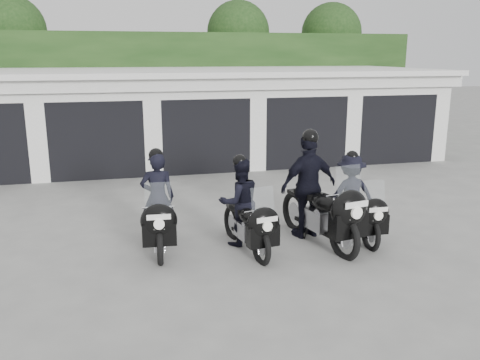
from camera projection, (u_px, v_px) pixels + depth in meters
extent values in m
plane|color=gray|center=(256.00, 235.00, 9.96)|extent=(80.00, 80.00, 0.00)
cube|color=white|center=(191.00, 115.00, 17.63)|extent=(16.00, 6.00, 2.80)
cube|color=white|center=(191.00, 72.00, 17.09)|extent=(16.40, 6.80, 0.16)
cube|color=white|center=(207.00, 83.00, 14.27)|extent=(16.40, 0.12, 0.40)
cube|color=black|center=(207.00, 169.00, 15.09)|extent=(16.00, 0.06, 0.24)
cube|color=white|center=(38.00, 131.00, 13.88)|extent=(0.50, 0.50, 2.80)
cube|color=black|center=(98.00, 134.00, 15.30)|extent=(2.60, 2.60, 2.20)
cube|color=white|center=(94.00, 90.00, 13.97)|extent=(2.60, 0.50, 0.60)
cube|color=white|center=(152.00, 128.00, 14.59)|extent=(0.50, 0.50, 2.80)
cube|color=black|center=(200.00, 131.00, 16.01)|extent=(2.60, 2.60, 2.20)
cube|color=white|center=(205.00, 88.00, 14.68)|extent=(2.60, 0.50, 0.60)
cube|color=white|center=(256.00, 124.00, 15.30)|extent=(0.50, 0.50, 2.80)
cube|color=black|center=(293.00, 128.00, 16.72)|extent=(2.60, 2.60, 2.20)
cube|color=white|center=(306.00, 86.00, 15.39)|extent=(2.60, 0.50, 0.60)
cube|color=white|center=(351.00, 121.00, 16.01)|extent=(0.50, 0.50, 2.80)
cube|color=black|center=(378.00, 125.00, 17.43)|extent=(2.60, 2.60, 2.20)
cube|color=white|center=(397.00, 85.00, 16.10)|extent=(2.60, 0.50, 0.60)
cube|color=white|center=(437.00, 118.00, 16.73)|extent=(0.50, 0.50, 2.80)
cube|color=#173312|center=(177.00, 86.00, 21.22)|extent=(20.00, 2.00, 4.30)
sphere|color=#173312|center=(11.00, 30.00, 20.60)|extent=(2.80, 2.80, 2.80)
cylinder|color=black|center=(18.00, 98.00, 21.26)|extent=(0.24, 0.24, 3.30)
sphere|color=#173312|center=(238.00, 32.00, 22.78)|extent=(2.80, 2.80, 2.80)
cylinder|color=black|center=(238.00, 94.00, 23.45)|extent=(0.24, 0.24, 3.30)
sphere|color=#173312|center=(331.00, 33.00, 23.82)|extent=(2.80, 2.80, 2.80)
cylinder|color=black|center=(329.00, 92.00, 24.48)|extent=(0.24, 0.24, 3.30)
torus|color=black|center=(160.00, 245.00, 8.62)|extent=(0.16, 0.72, 0.72)
torus|color=black|center=(158.00, 219.00, 9.97)|extent=(0.16, 0.72, 0.72)
cube|color=#A8A8AD|center=(159.00, 227.00, 9.29)|extent=(0.29, 0.55, 0.31)
cube|color=black|center=(159.00, 236.00, 9.31)|extent=(0.16, 1.28, 0.06)
ellipsoid|color=black|center=(158.00, 213.00, 9.05)|extent=(0.35, 0.58, 0.28)
cube|color=black|center=(158.00, 205.00, 9.45)|extent=(0.29, 0.55, 0.10)
ellipsoid|color=black|center=(159.00, 221.00, 8.43)|extent=(0.64, 0.36, 0.59)
cube|color=black|center=(159.00, 234.00, 8.49)|extent=(0.58, 0.25, 0.39)
cube|color=#B2BFC6|center=(158.00, 198.00, 8.36)|extent=(0.44, 0.14, 0.50)
cylinder|color=silver|center=(158.00, 207.00, 8.58)|extent=(0.55, 0.06, 0.03)
cube|color=white|center=(159.00, 217.00, 8.24)|extent=(0.39, 0.04, 0.09)
cube|color=white|center=(159.00, 227.00, 8.31)|extent=(0.18, 0.03, 0.10)
imported|color=black|center=(158.00, 198.00, 9.44)|extent=(0.65, 0.45, 1.72)
sphere|color=black|center=(156.00, 155.00, 9.24)|extent=(0.26, 0.26, 0.26)
torus|color=black|center=(261.00, 246.00, 8.60)|extent=(0.21, 0.69, 0.68)
torus|color=black|center=(232.00, 223.00, 9.80)|extent=(0.21, 0.69, 0.68)
cube|color=#A8A8AD|center=(245.00, 230.00, 9.20)|extent=(0.32, 0.54, 0.30)
cube|color=black|center=(246.00, 238.00, 9.22)|extent=(0.26, 1.21, 0.06)
ellipsoid|color=black|center=(249.00, 216.00, 8.98)|extent=(0.38, 0.58, 0.27)
cube|color=black|center=(240.00, 209.00, 9.33)|extent=(0.32, 0.54, 0.09)
ellipsoid|color=black|center=(263.00, 223.00, 8.42)|extent=(0.63, 0.39, 0.56)
cube|color=black|center=(263.00, 235.00, 8.48)|extent=(0.56, 0.29, 0.37)
cube|color=#B2BFC6|center=(263.00, 201.00, 8.36)|extent=(0.42, 0.17, 0.48)
cylinder|color=silver|center=(259.00, 211.00, 8.55)|extent=(0.52, 0.11, 0.03)
cube|color=white|center=(267.00, 220.00, 8.25)|extent=(0.37, 0.07, 0.08)
cube|color=white|center=(267.00, 229.00, 8.32)|extent=(0.17, 0.04, 0.09)
imported|color=black|center=(240.00, 202.00, 9.32)|extent=(0.88, 0.73, 1.63)
sphere|color=black|center=(240.00, 161.00, 9.13)|extent=(0.25, 0.25, 0.25)
torus|color=black|center=(344.00, 238.00, 8.81)|extent=(0.29, 0.85, 0.84)
torus|color=black|center=(294.00, 212.00, 10.26)|extent=(0.29, 0.85, 0.84)
cube|color=#A8A8AD|center=(317.00, 219.00, 9.54)|extent=(0.42, 0.68, 0.37)
cube|color=black|center=(317.00, 229.00, 9.56)|extent=(0.39, 1.48, 0.07)
ellipsoid|color=black|center=(324.00, 202.00, 9.27)|extent=(0.50, 0.72, 0.33)
cube|color=black|center=(309.00, 194.00, 9.70)|extent=(0.42, 0.68, 0.11)
ellipsoid|color=black|center=(349.00, 209.00, 8.60)|extent=(0.79, 0.52, 0.69)
cube|color=black|center=(348.00, 224.00, 8.67)|extent=(0.70, 0.38, 0.46)
cube|color=#B2BFC6|center=(349.00, 183.00, 8.52)|extent=(0.52, 0.23, 0.59)
cylinder|color=silver|center=(341.00, 194.00, 8.76)|extent=(0.64, 0.16, 0.03)
cube|color=white|center=(357.00, 205.00, 8.40)|extent=(0.45, 0.11, 0.10)
cube|color=white|center=(355.00, 216.00, 8.48)|extent=(0.21, 0.06, 0.11)
imported|color=black|center=(309.00, 186.00, 9.68)|extent=(1.29, 0.90, 2.01)
sphere|color=black|center=(310.00, 137.00, 9.46)|extent=(0.31, 0.31, 0.31)
torus|color=black|center=(371.00, 234.00, 9.21)|extent=(0.10, 0.66, 0.66)
torus|color=black|center=(341.00, 213.00, 10.44)|extent=(0.10, 0.66, 0.66)
cube|color=#A8A8AD|center=(355.00, 219.00, 9.83)|extent=(0.24, 0.50, 0.29)
cube|color=black|center=(355.00, 227.00, 9.85)|extent=(0.08, 1.17, 0.05)
ellipsoid|color=black|center=(359.00, 207.00, 9.61)|extent=(0.29, 0.52, 0.26)
cube|color=black|center=(350.00, 200.00, 9.97)|extent=(0.24, 0.50, 0.09)
ellipsoid|color=black|center=(374.00, 213.00, 9.04)|extent=(0.57, 0.30, 0.54)
cube|color=black|center=(373.00, 224.00, 9.09)|extent=(0.52, 0.20, 0.36)
cube|color=#B2BFC6|center=(375.00, 193.00, 8.98)|extent=(0.40, 0.11, 0.46)
cylinder|color=silver|center=(370.00, 202.00, 9.18)|extent=(0.50, 0.03, 0.03)
cube|color=white|center=(379.00, 210.00, 8.87)|extent=(0.36, 0.02, 0.08)
cube|color=white|center=(377.00, 218.00, 8.94)|extent=(0.16, 0.01, 0.09)
imported|color=black|center=(350.00, 194.00, 9.96)|extent=(1.02, 0.53, 1.58)
sphere|color=black|center=(352.00, 157.00, 9.78)|extent=(0.24, 0.24, 0.24)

